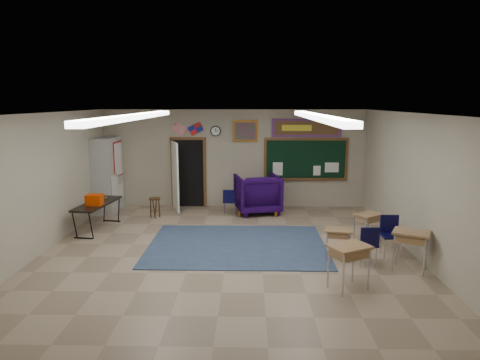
{
  "coord_description": "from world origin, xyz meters",
  "views": [
    {
      "loc": [
        0.47,
        -8.52,
        3.25
      ],
      "look_at": [
        0.26,
        1.5,
        1.39
      ],
      "focal_mm": 32.0,
      "sensor_mm": 36.0,
      "label": 1
    }
  ],
  "objects_px": {
    "wingback_armchair": "(258,194)",
    "student_desk_front_left": "(338,242)",
    "folding_table": "(98,215)",
    "wooden_stool": "(155,207)",
    "student_desk_front_right": "(367,227)"
  },
  "relations": [
    {
      "from": "student_desk_front_right",
      "to": "student_desk_front_left",
      "type": "bearing_deg",
      "value": -165.06
    },
    {
      "from": "wingback_armchair",
      "to": "student_desk_front_left",
      "type": "xyz_separation_m",
      "value": [
        1.6,
        -3.78,
        -0.2
      ]
    },
    {
      "from": "wingback_armchair",
      "to": "wooden_stool",
      "type": "bearing_deg",
      "value": -0.91
    },
    {
      "from": "folding_table",
      "to": "wingback_armchair",
      "type": "bearing_deg",
      "value": 31.74
    },
    {
      "from": "wingback_armchair",
      "to": "folding_table",
      "type": "xyz_separation_m",
      "value": [
        -4.1,
        -1.82,
        -0.18
      ]
    },
    {
      "from": "student_desk_front_left",
      "to": "folding_table",
      "type": "height_order",
      "value": "folding_table"
    },
    {
      "from": "student_desk_front_left",
      "to": "folding_table",
      "type": "xyz_separation_m",
      "value": [
        -5.7,
        1.96,
        0.02
      ]
    },
    {
      "from": "student_desk_front_right",
      "to": "wooden_stool",
      "type": "xyz_separation_m",
      "value": [
        -5.4,
        2.09,
        -0.1
      ]
    },
    {
      "from": "folding_table",
      "to": "wooden_stool",
      "type": "xyz_separation_m",
      "value": [
        1.19,
        1.21,
        -0.1
      ]
    },
    {
      "from": "student_desk_front_left",
      "to": "student_desk_front_right",
      "type": "bearing_deg",
      "value": 61.57
    },
    {
      "from": "student_desk_front_right",
      "to": "folding_table",
      "type": "xyz_separation_m",
      "value": [
        -6.59,
        0.88,
        -0.0
      ]
    },
    {
      "from": "student_desk_front_right",
      "to": "wooden_stool",
      "type": "height_order",
      "value": "student_desk_front_right"
    },
    {
      "from": "student_desk_front_left",
      "to": "wooden_stool",
      "type": "distance_m",
      "value": 5.51
    },
    {
      "from": "wingback_armchair",
      "to": "folding_table",
      "type": "distance_m",
      "value": 4.49
    },
    {
      "from": "student_desk_front_left",
      "to": "wooden_stool",
      "type": "xyz_separation_m",
      "value": [
        -4.51,
        3.17,
        -0.07
      ]
    }
  ]
}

